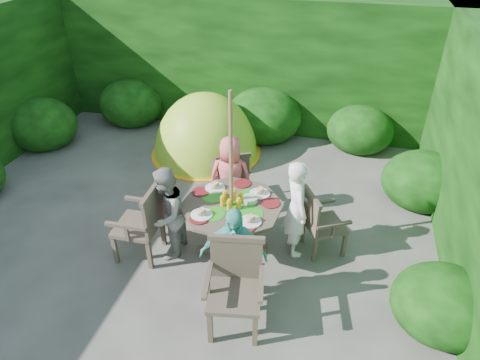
% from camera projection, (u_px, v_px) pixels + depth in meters
% --- Properties ---
extents(ground, '(60.00, 60.00, 0.00)m').
position_uv_depth(ground, '(169.00, 238.00, 5.81)').
color(ground, '#46433E').
rests_on(ground, ground).
extents(hedge_enclosure, '(9.00, 9.00, 2.50)m').
position_uv_depth(hedge_enclosure, '(197.00, 115.00, 6.22)').
color(hedge_enclosure, black).
rests_on(hedge_enclosure, ground).
extents(patio_table, '(1.60, 1.60, 0.89)m').
position_uv_depth(patio_table, '(232.00, 212.00, 5.27)').
color(patio_table, '#3C3127').
rests_on(patio_table, ground).
extents(parasol_pole, '(0.05, 0.05, 2.20)m').
position_uv_depth(parasol_pole, '(231.00, 180.00, 5.01)').
color(parasol_pole, brown).
rests_on(parasol_pole, ground).
extents(garden_chair_right, '(0.65, 0.67, 0.86)m').
position_uv_depth(garden_chair_right, '(320.00, 221.00, 5.38)').
color(garden_chair_right, '#3C3127').
rests_on(garden_chair_right, ground).
extents(garden_chair_left, '(0.55, 0.61, 0.98)m').
position_uv_depth(garden_chair_left, '(143.00, 222.00, 5.27)').
color(garden_chair_left, '#3C3127').
rests_on(garden_chair_left, ground).
extents(garden_chair_back, '(0.67, 0.64, 0.86)m').
position_uv_depth(garden_chair_back, '(231.00, 176.00, 6.29)').
color(garden_chair_back, '#3C3127').
rests_on(garden_chair_back, ground).
extents(garden_chair_front, '(0.67, 0.62, 0.98)m').
position_uv_depth(garden_chair_front, '(235.00, 284.00, 4.40)').
color(garden_chair_front, '#3C3127').
rests_on(garden_chair_front, ground).
extents(child_right, '(0.49, 0.57, 1.32)m').
position_uv_depth(child_right, '(296.00, 209.00, 5.27)').
color(child_right, white).
rests_on(child_right, ground).
extents(child_left, '(0.49, 0.62, 1.25)m').
position_uv_depth(child_left, '(167.00, 214.00, 5.24)').
color(child_left, gray).
rests_on(child_left, ground).
extents(child_back, '(0.65, 0.47, 1.24)m').
position_uv_depth(child_back, '(231.00, 178.00, 5.94)').
color(child_back, '#E65F65').
rests_on(child_back, ground).
extents(child_front, '(0.78, 0.43, 1.26)m').
position_uv_depth(child_front, '(233.00, 257.00, 4.59)').
color(child_front, '#52C0B1').
rests_on(child_front, ground).
extents(dome_tent, '(2.19, 2.19, 2.26)m').
position_uv_depth(dome_tent, '(206.00, 153.00, 7.81)').
color(dome_tent, '#91DE2A').
rests_on(dome_tent, ground).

